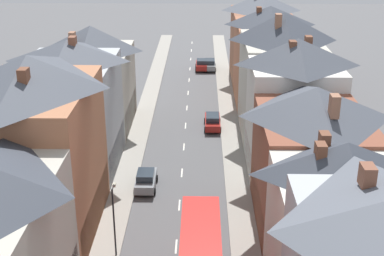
% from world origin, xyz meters
% --- Properties ---
extents(pavement_left, '(2.20, 104.00, 0.14)m').
position_xyz_m(pavement_left, '(-5.10, 38.00, 0.07)').
color(pavement_left, gray).
rests_on(pavement_left, ground).
extents(pavement_right, '(2.20, 104.00, 0.14)m').
position_xyz_m(pavement_right, '(5.10, 38.00, 0.07)').
color(pavement_right, gray).
rests_on(pavement_right, ground).
extents(centre_line_dashes, '(0.14, 97.80, 0.01)m').
position_xyz_m(centre_line_dashes, '(0.00, 36.00, 0.01)').
color(centre_line_dashes, silver).
rests_on(centre_line_dashes, ground).
extents(terrace_row_left, '(8.00, 59.35, 13.91)m').
position_xyz_m(terrace_row_left, '(-10.19, 17.38, 6.20)').
color(terrace_row_left, '#B2704C').
rests_on(terrace_row_left, ground).
extents(terrace_row_right, '(8.00, 78.36, 13.57)m').
position_xyz_m(terrace_row_right, '(10.19, 27.21, 6.14)').
color(terrace_row_right, brown).
rests_on(terrace_row_right, ground).
extents(car_near_blue, '(1.90, 3.92, 1.71)m').
position_xyz_m(car_near_blue, '(1.80, 65.40, 0.86)').
color(car_near_blue, maroon).
rests_on(car_near_blue, ground).
extents(car_near_silver, '(1.90, 3.99, 1.66)m').
position_xyz_m(car_near_silver, '(-3.10, 26.97, 0.83)').
color(car_near_silver, gray).
rests_on(car_near_silver, ground).
extents(car_parked_left_a, '(1.90, 4.54, 1.64)m').
position_xyz_m(car_parked_left_a, '(3.10, 41.41, 0.83)').
color(car_parked_left_a, maroon).
rests_on(car_parked_left_a, ground).
extents(car_parked_right_a, '(1.90, 4.39, 1.66)m').
position_xyz_m(car_parked_right_a, '(3.10, 65.65, 0.83)').
color(car_parked_right_a, gray).
rests_on(car_parked_right_a, ground).
extents(street_lamp, '(0.20, 1.12, 5.50)m').
position_xyz_m(street_lamp, '(-4.25, 16.82, 3.24)').
color(street_lamp, black).
rests_on(street_lamp, ground).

